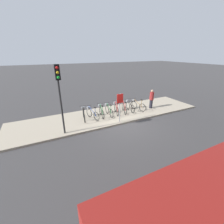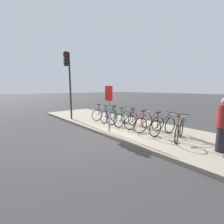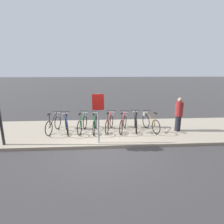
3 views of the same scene
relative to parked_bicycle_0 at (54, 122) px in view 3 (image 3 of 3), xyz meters
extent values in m
plane|color=#423F3F|center=(2.21, -1.73, -0.54)|extent=(120.00, 120.00, 0.00)
cube|color=#B7A88E|center=(2.21, 0.00, -0.48)|extent=(14.42, 3.46, 0.12)
torus|color=black|center=(-0.11, -0.53, -0.10)|extent=(0.16, 0.64, 0.65)
torus|color=black|center=(0.07, 0.34, -0.10)|extent=(0.16, 0.64, 0.65)
cylinder|color=black|center=(-0.02, -0.10, 0.16)|extent=(0.21, 0.89, 0.55)
cylinder|color=black|center=(-0.08, -0.41, 0.19)|extent=(0.04, 0.04, 0.58)
cube|color=black|center=(-0.08, -0.41, 0.50)|extent=(0.11, 0.21, 0.04)
cylinder|color=#262626|center=(0.07, 0.34, 0.45)|extent=(0.46, 0.11, 0.02)
cube|color=gray|center=(0.08, 0.39, 0.27)|extent=(0.27, 0.24, 0.18)
torus|color=black|center=(0.70, -0.63, -0.10)|extent=(0.20, 0.63, 0.65)
torus|color=black|center=(0.47, 0.23, -0.10)|extent=(0.20, 0.63, 0.65)
cylinder|color=navy|center=(0.58, -0.20, 0.16)|extent=(0.26, 0.88, 0.55)
cylinder|color=navy|center=(0.67, -0.51, 0.19)|extent=(0.04, 0.04, 0.58)
cube|color=black|center=(0.67, -0.51, 0.50)|extent=(0.12, 0.21, 0.04)
cylinder|color=#262626|center=(0.47, 0.23, 0.45)|extent=(0.45, 0.14, 0.02)
cube|color=gray|center=(0.46, 0.28, 0.27)|extent=(0.28, 0.26, 0.18)
torus|color=black|center=(1.21, -0.55, -0.10)|extent=(0.15, 0.64, 0.65)
torus|color=black|center=(1.37, 0.32, -0.10)|extent=(0.15, 0.64, 0.65)
cylinder|color=#267238|center=(1.29, -0.11, 0.16)|extent=(0.20, 0.89, 0.55)
cylinder|color=#267238|center=(1.23, -0.43, 0.19)|extent=(0.04, 0.04, 0.58)
cube|color=black|center=(1.23, -0.43, 0.50)|extent=(0.11, 0.21, 0.04)
cylinder|color=#262626|center=(1.37, 0.32, 0.45)|extent=(0.46, 0.11, 0.02)
cube|color=gray|center=(1.38, 0.37, 0.27)|extent=(0.27, 0.24, 0.18)
torus|color=black|center=(1.83, -0.64, -0.10)|extent=(0.09, 0.65, 0.65)
torus|color=black|center=(1.90, 0.25, -0.10)|extent=(0.09, 0.65, 0.65)
cylinder|color=#267238|center=(1.86, -0.19, 0.16)|extent=(0.10, 0.90, 0.55)
cylinder|color=#267238|center=(1.84, -0.51, 0.19)|extent=(0.03, 0.03, 0.58)
cube|color=black|center=(1.84, -0.51, 0.50)|extent=(0.09, 0.20, 0.04)
cylinder|color=#262626|center=(1.90, 0.25, 0.45)|extent=(0.46, 0.06, 0.02)
cube|color=gray|center=(1.90, 0.30, 0.27)|extent=(0.25, 0.22, 0.18)
torus|color=black|center=(2.41, -0.51, -0.10)|extent=(0.21, 0.63, 0.65)
torus|color=black|center=(2.65, 0.34, -0.10)|extent=(0.21, 0.63, 0.65)
cylinder|color=red|center=(2.53, -0.08, 0.16)|extent=(0.28, 0.87, 0.55)
cylinder|color=red|center=(2.44, -0.39, 0.19)|extent=(0.04, 0.04, 0.58)
cube|color=black|center=(2.44, -0.39, 0.50)|extent=(0.12, 0.21, 0.04)
cylinder|color=#262626|center=(2.65, 0.34, 0.45)|extent=(0.45, 0.15, 0.02)
cube|color=gray|center=(2.67, 0.39, 0.27)|extent=(0.29, 0.26, 0.18)
torus|color=black|center=(3.02, -0.59, -0.10)|extent=(0.24, 0.62, 0.65)
torus|color=black|center=(3.30, 0.25, -0.10)|extent=(0.24, 0.62, 0.65)
cylinder|color=red|center=(3.16, -0.17, 0.16)|extent=(0.32, 0.86, 0.55)
cylinder|color=red|center=(3.06, -0.47, 0.19)|extent=(0.04, 0.04, 0.58)
cube|color=black|center=(3.06, -0.47, 0.50)|extent=(0.13, 0.21, 0.04)
cylinder|color=#262626|center=(3.30, 0.25, 0.45)|extent=(0.44, 0.17, 0.02)
cube|color=gray|center=(3.32, 0.30, 0.27)|extent=(0.29, 0.27, 0.18)
torus|color=black|center=(3.70, -0.55, -0.10)|extent=(0.12, 0.64, 0.65)
torus|color=black|center=(3.82, 0.32, -0.10)|extent=(0.12, 0.64, 0.65)
cylinder|color=black|center=(3.76, -0.11, 0.16)|extent=(0.15, 0.90, 0.55)
cylinder|color=black|center=(3.72, -0.43, 0.19)|extent=(0.04, 0.04, 0.58)
cube|color=black|center=(3.72, -0.43, 0.50)|extent=(0.10, 0.21, 0.04)
cylinder|color=#262626|center=(3.82, 0.32, 0.45)|extent=(0.46, 0.09, 0.02)
cube|color=gray|center=(3.83, 0.37, 0.27)|extent=(0.26, 0.23, 0.18)
torus|color=black|center=(4.57, -0.63, -0.10)|extent=(0.21, 0.63, 0.65)
torus|color=black|center=(4.33, 0.23, -0.10)|extent=(0.21, 0.63, 0.65)
cylinder|color=olive|center=(4.45, -0.20, 0.16)|extent=(0.27, 0.88, 0.55)
cylinder|color=olive|center=(4.53, -0.51, 0.19)|extent=(0.04, 0.04, 0.58)
cube|color=black|center=(4.53, -0.51, 0.50)|extent=(0.12, 0.21, 0.04)
cylinder|color=#262626|center=(4.33, 0.23, 0.45)|extent=(0.45, 0.14, 0.02)
cube|color=gray|center=(4.32, 0.27, 0.27)|extent=(0.28, 0.26, 0.18)
cylinder|color=#23232D|center=(5.70, -0.29, -0.06)|extent=(0.26, 0.26, 0.72)
cylinder|color=maroon|center=(5.70, -0.29, 0.62)|extent=(0.34, 0.34, 0.64)
sphere|color=tan|center=(5.70, -0.29, 1.04)|extent=(0.21, 0.21, 0.21)
cylinder|color=#99999E|center=(2.05, -1.43, 0.54)|extent=(0.06, 0.06, 1.92)
cube|color=red|center=(2.05, -1.45, 1.20)|extent=(0.44, 0.03, 0.60)
camera|label=1|loc=(-2.54, -9.44, 3.95)|focal=24.00mm
camera|label=2|loc=(6.75, -5.37, 1.39)|focal=24.00mm
camera|label=3|loc=(2.15, -7.81, 2.39)|focal=28.00mm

